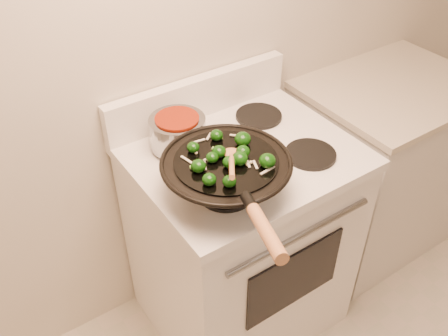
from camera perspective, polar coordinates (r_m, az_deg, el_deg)
stove at (r=2.08m, az=1.93°, el=-8.08°), size 0.78×0.67×1.08m
counter_unit at (r=2.57m, az=17.15°, el=0.19°), size 0.78×0.62×0.91m
wok at (r=1.54m, az=0.29°, el=-0.83°), size 0.41×0.66×0.21m
stirfry at (r=1.50m, az=0.55°, el=1.37°), size 0.25×0.27×0.05m
wooden_spoon at (r=1.45m, az=0.87°, el=0.99°), size 0.18×0.24×0.12m
saucepan at (r=1.76m, az=-5.25°, el=4.14°), size 0.20×0.30×0.12m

